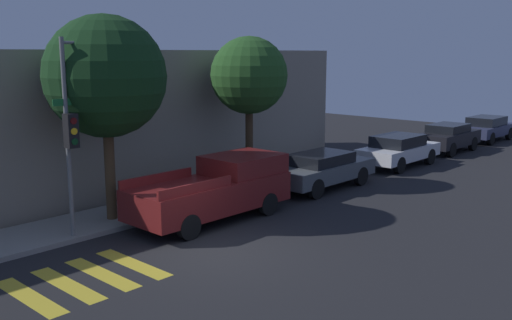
# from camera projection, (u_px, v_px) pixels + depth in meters

# --- Properties ---
(ground_plane) EXTENTS (60.00, 60.00, 0.00)m
(ground_plane) POSITION_uv_depth(u_px,v_px,m) (213.00, 251.00, 14.74)
(ground_plane) COLOR black
(sidewalk) EXTENTS (26.00, 2.32, 0.14)m
(sidewalk) POSITION_uv_depth(u_px,v_px,m) (117.00, 216.00, 17.64)
(sidewalk) COLOR gray
(sidewalk) RESTS_ON ground
(building_row) EXTENTS (26.00, 6.00, 5.16)m
(building_row) POSITION_uv_depth(u_px,v_px,m) (41.00, 124.00, 20.22)
(building_row) COLOR gray
(building_row) RESTS_ON ground
(crosswalk) EXTENTS (3.06, 2.60, 0.00)m
(crosswalk) POSITION_uv_depth(u_px,v_px,m) (85.00, 279.00, 12.94)
(crosswalk) COLOR gold
(crosswalk) RESTS_ON ground
(traffic_light_pole) EXTENTS (2.01, 0.56, 5.47)m
(traffic_light_pole) POSITION_uv_depth(u_px,v_px,m) (79.00, 112.00, 15.15)
(traffic_light_pole) COLOR slate
(traffic_light_pole) RESTS_ON ground
(pickup_truck) EXTENTS (5.27, 2.04, 1.86)m
(pickup_truck) POSITION_uv_depth(u_px,v_px,m) (217.00, 188.00, 17.50)
(pickup_truck) COLOR maroon
(pickup_truck) RESTS_ON ground
(sedan_near_corner) EXTENTS (4.65, 1.82, 1.37)m
(sedan_near_corner) POSITION_uv_depth(u_px,v_px,m) (322.00, 169.00, 21.45)
(sedan_near_corner) COLOR #4C5156
(sedan_near_corner) RESTS_ON ground
(sedan_middle) EXTENTS (4.52, 1.88, 1.43)m
(sedan_middle) POSITION_uv_depth(u_px,v_px,m) (398.00, 150.00, 25.63)
(sedan_middle) COLOR silver
(sedan_middle) RESTS_ON ground
(sedan_far_end) EXTENTS (4.22, 1.75, 1.46)m
(sedan_far_end) POSITION_uv_depth(u_px,v_px,m) (448.00, 137.00, 29.35)
(sedan_far_end) COLOR black
(sedan_far_end) RESTS_ON ground
(sedan_tail_of_row) EXTENTS (4.55, 1.80, 1.43)m
(sedan_tail_of_row) POSITION_uv_depth(u_px,v_px,m) (487.00, 128.00, 33.05)
(sedan_tail_of_row) COLOR #2D3351
(sedan_tail_of_row) RESTS_ON ground
(tree_near_corner) EXTENTS (3.55, 3.55, 6.16)m
(tree_near_corner) POSITION_uv_depth(u_px,v_px,m) (105.00, 77.00, 16.42)
(tree_near_corner) COLOR #4C3823
(tree_near_corner) RESTS_ON ground
(tree_midblock) EXTENTS (2.83, 2.83, 5.66)m
(tree_midblock) POSITION_uv_depth(u_px,v_px,m) (249.00, 76.00, 20.80)
(tree_midblock) COLOR #42301E
(tree_midblock) RESTS_ON ground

